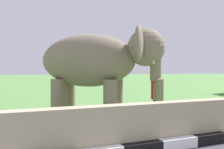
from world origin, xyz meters
TOP-DOWN VIEW (x-y plane):
  - barrier_parapet at (2.00, 4.14)m, footprint 28.00×0.36m
  - elephant at (1.94, 6.76)m, footprint 3.95×3.58m
  - person_handler at (3.62, 6.03)m, footprint 0.50×0.54m

SIDE VIEW (x-z plane):
  - barrier_parapet at x=2.00m, z-range 0.00..1.00m
  - person_handler at x=3.62m, z-range 0.10..1.75m
  - elephant at x=1.94m, z-range 0.48..3.50m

